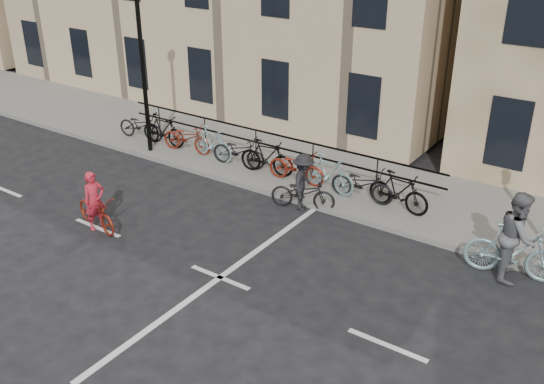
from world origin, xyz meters
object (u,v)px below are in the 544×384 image
Objects in this scene: lamp_post at (141,48)px; cyclist_dark at (303,188)px; cyclist_pink at (96,209)px; cyclist_grey at (516,244)px.

cyclist_dark is (6.21, -0.50, -2.87)m from lamp_post.
lamp_post reaches higher than cyclist_pink.
cyclist_pink is at bearing -60.28° from lamp_post.
cyclist_dark is at bearing 75.77° from cyclist_grey.
cyclist_dark is at bearing -31.34° from cyclist_pink.
cyclist_pink is at bearing 99.62° from cyclist_grey.
lamp_post is 5.85m from cyclist_pink.
lamp_post is 2.83× the size of cyclist_dark.
lamp_post reaches higher than cyclist_dark.
cyclist_grey is 5.53m from cyclist_dark.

